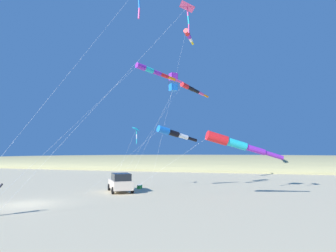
# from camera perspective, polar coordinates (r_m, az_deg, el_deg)

# --- Properties ---
(ground_plane) EXTENTS (600.00, 600.00, 0.00)m
(ground_plane) POSITION_cam_1_polar(r_m,az_deg,el_deg) (24.39, -26.64, -13.93)
(ground_plane) COLOR #C6B58C
(dune_ridge_grassy) EXTENTS (28.00, 240.00, 7.33)m
(dune_ridge_grassy) POSITION_cam_1_polar(r_m,az_deg,el_deg) (74.30, 5.02, -8.60)
(dune_ridge_grassy) COLOR #938E60
(dune_ridge_grassy) RESTS_ON ground_plane
(parked_car) EXTENTS (4.55, 4.05, 1.85)m
(parked_car) POSITION_cam_1_polar(r_m,az_deg,el_deg) (29.33, -9.53, -11.09)
(parked_car) COLOR beige
(parked_car) RESTS_ON ground_plane
(cooler_box) EXTENTS (0.62, 0.42, 0.42)m
(cooler_box) POSITION_cam_1_polar(r_m,az_deg,el_deg) (31.85, -5.73, -12.05)
(cooler_box) COLOR green
(cooler_box) RESTS_ON ground_plane
(kite_delta_checkered_midright) EXTENTS (8.30, 10.84, 15.69)m
(kite_delta_checkered_midright) POSITION_cam_1_polar(r_m,az_deg,el_deg) (24.42, 3.91, 22.75)
(kite_delta_checkered_midright) COLOR #EF4C93
(kite_delta_checkered_midright) RESTS_ON ground_plane
(kite_windsock_blue_topmost) EXTENTS (15.03, 7.91, 13.68)m
(kite_windsock_blue_topmost) POSITION_cam_1_polar(r_m,az_deg,el_deg) (41.08, 4.81, 7.41)
(kite_windsock_blue_topmost) COLOR red
(kite_windsock_blue_topmost) RESTS_ON ground_plane
(kite_delta_white_trailing) EXTENTS (5.07, 1.23, 6.93)m
(kite_delta_white_trailing) POSITION_cam_1_polar(r_m,az_deg,el_deg) (32.69, -6.36, -0.65)
(kite_delta_white_trailing) COLOR #1EB7C6
(kite_delta_white_trailing) RESTS_ON ground_plane
(kite_windsock_teal_far_right) EXTENTS (4.91, 13.76, 5.79)m
(kite_windsock_teal_far_right) POSITION_cam_1_polar(r_m,az_deg,el_deg) (25.61, 13.25, -3.44)
(kite_windsock_teal_far_right) COLOR red
(kite_windsock_teal_far_right) RESTS_ON ground_plane
(kite_windsock_green_low_center) EXTENTS (17.69, 7.04, 12.56)m
(kite_windsock_green_low_center) POSITION_cam_1_polar(r_m,az_deg,el_deg) (29.00, -2.82, 10.84)
(kite_windsock_green_low_center) COLOR purple
(kite_windsock_green_low_center) RESTS_ON ground_plane
(kite_box_magenta_far_left) EXTENTS (2.67, 5.26, 12.63)m
(kite_box_magenta_far_left) POSITION_cam_1_polar(r_m,az_deg,el_deg) (31.55, 1.05, 8.80)
(kite_box_magenta_far_left) COLOR purple
(kite_box_magenta_far_left) RESTS_ON ground_plane
(kite_windsock_orange_high_right) EXTENTS (9.67, 8.89, 6.94)m
(kite_windsock_orange_high_right) POSITION_cam_1_polar(r_m,az_deg,el_deg) (32.11, 0.89, -1.42)
(kite_windsock_orange_high_right) COLOR blue
(kite_windsock_orange_high_right) RESTS_ON ground_plane
(kite_windsock_purple_drifting) EXTENTS (13.36, 2.02, 21.51)m
(kite_windsock_purple_drifting) POSITION_cam_1_polar(r_m,az_deg,el_deg) (43.40, 4.13, 17.67)
(kite_windsock_purple_drifting) COLOR red
(kite_windsock_purple_drifting) RESTS_ON ground_plane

